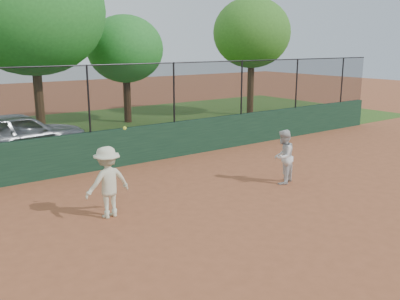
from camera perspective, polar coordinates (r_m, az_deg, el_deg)
ground at (r=9.39m, az=4.05°, el=-10.36°), size 80.00×80.00×0.00m
back_wall at (r=14.08m, az=-11.83°, el=0.08°), size 26.00×0.20×1.20m
grass_strip at (r=19.72m, az=-19.03°, el=1.63°), size 36.00×12.00×0.01m
parked_car at (r=16.32m, az=-22.31°, el=1.84°), size 4.83×2.43×1.58m
player_second at (r=12.47m, az=10.60°, el=-0.86°), size 0.90×0.82×1.51m
player_main at (r=10.07m, az=-11.74°, el=-4.05°), size 1.07×0.66×2.05m
fence_assembly at (r=13.80m, az=-12.27°, el=6.68°), size 26.00×0.06×2.00m
tree_2 at (r=19.08m, az=-20.75°, el=16.32°), size 5.75×5.23×7.51m
tree_3 at (r=22.12m, az=-9.54°, el=12.60°), size 3.71×3.38×5.15m
tree_4 at (r=24.25m, az=6.66°, el=14.64°), size 4.23×3.84×6.18m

